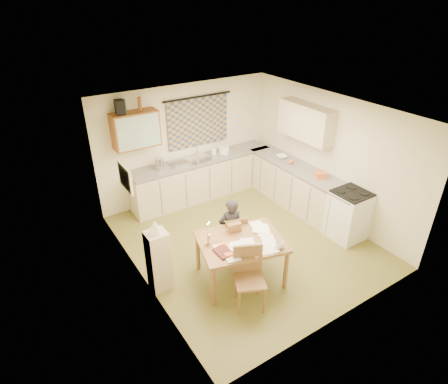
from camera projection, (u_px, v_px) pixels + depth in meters
floor at (245, 241)px, 7.06m from camera, size 4.00×4.50×0.02m
ceiling at (249, 110)px, 5.85m from camera, size 4.00×4.50×0.02m
wall_back at (186, 142)px, 8.12m from camera, size 4.00×0.02×2.50m
wall_front at (350, 250)px, 4.79m from camera, size 4.00×0.02×2.50m
wall_left at (136, 216)px, 5.50m from camera, size 0.02×4.50×2.50m
wall_right at (329, 157)px, 7.41m from camera, size 0.02×4.50×2.50m
window_blind at (198, 122)px, 8.04m from camera, size 1.45×0.03×1.05m
curtain_rod at (198, 97)px, 7.76m from camera, size 1.60×0.04×0.04m
wall_cabinet at (136, 130)px, 7.17m from camera, size 0.90×0.34×0.70m
wall_cabinet_glass at (139, 132)px, 7.05m from camera, size 0.84×0.02×0.64m
upper_cabinet_right at (306, 122)px, 7.44m from camera, size 0.34×1.30×0.70m
framed_print at (125, 178)px, 5.59m from camera, size 0.04×0.50×0.40m
print_canvas at (127, 177)px, 5.61m from camera, size 0.01×0.42×0.32m
counter_back at (203, 178)px, 8.38m from camera, size 3.30×0.62×0.92m
counter_right at (302, 189)px, 7.89m from camera, size 0.62×2.95×0.92m
stove at (348, 215)px, 6.96m from camera, size 0.62×0.62×0.96m
sink at (199, 161)px, 8.14m from camera, size 0.60×0.51×0.10m
tap at (197, 150)px, 8.21m from camera, size 0.04×0.04×0.28m
dish_rack at (178, 163)px, 7.87m from camera, size 0.38×0.33×0.06m
kettle at (159, 164)px, 7.62m from camera, size 0.22×0.22×0.24m
mixing_bowl at (224, 150)px, 8.38m from camera, size 0.30×0.30×0.16m
soap_bottle at (214, 150)px, 8.30m from camera, size 0.09×0.09×0.20m
bowl at (282, 157)px, 8.17m from camera, size 0.31×0.31×0.06m
orange_bag at (321, 175)px, 7.30m from camera, size 0.27×0.23×0.12m
fruit_orange at (291, 162)px, 7.88m from camera, size 0.10×0.10×0.10m
speaker at (120, 107)px, 6.83m from camera, size 0.18×0.22×0.26m
bottle_green at (124, 106)px, 6.87m from camera, size 0.09×0.09×0.26m
bottle_brown at (140, 104)px, 7.01m from camera, size 0.07×0.07×0.26m
dining_table at (240, 259)px, 5.98m from camera, size 1.50×1.28×0.75m
chair_far at (233, 243)px, 6.54m from camera, size 0.47×0.47×0.86m
chair_near at (249, 288)px, 5.52m from camera, size 0.57×0.57×0.96m
person at (231, 229)px, 6.36m from camera, size 0.56×0.49×1.17m
shelf_stand at (159, 261)px, 5.73m from camera, size 0.32×0.30×1.04m
lampshade at (155, 227)px, 5.43m from camera, size 0.20×0.20×0.22m
letter_rack at (234, 228)px, 5.97m from camera, size 0.24×0.14×0.16m
mug at (279, 245)px, 5.62m from camera, size 0.21×0.21×0.11m
magazine at (217, 255)px, 5.48m from camera, size 0.22×0.30×0.03m
book at (218, 248)px, 5.63m from camera, size 0.33×0.35×0.02m
orange_box at (229, 255)px, 5.46m from camera, size 0.13×0.10×0.04m
eyeglasses at (258, 250)px, 5.59m from camera, size 0.14×0.09×0.02m
candle_holder at (209, 240)px, 5.67m from camera, size 0.07×0.07×0.18m
candle at (208, 230)px, 5.54m from camera, size 0.03×0.03×0.22m
candle_flame at (209, 223)px, 5.50m from camera, size 0.02×0.02×0.02m
papers at (251, 243)px, 5.74m from camera, size 1.11×0.89×0.02m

